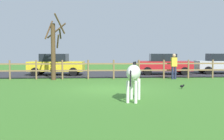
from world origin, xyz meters
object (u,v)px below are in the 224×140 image
object	(u,v)px
zebra	(134,75)
crow_on_grass	(182,86)
parked_car_yellow	(56,64)
parked_car_red	(164,64)
bare_tree	(54,48)
parked_car_silver	(222,63)
visitor_near_fence	(174,65)

from	to	relation	value
zebra	crow_on_grass	size ratio (longest dim) A/B	8.77
parked_car_yellow	parked_car_red	size ratio (longest dim) A/B	0.99
bare_tree	parked_car_yellow	world-z (taller)	bare_tree
crow_on_grass	parked_car_red	distance (m)	8.11
parked_car_silver	visitor_near_fence	distance (m)	6.19
parked_car_red	parked_car_silver	world-z (taller)	same
bare_tree	parked_car_yellow	distance (m)	3.31
bare_tree	zebra	size ratio (longest dim) A/B	2.16
zebra	parked_car_yellow	bearing A→B (deg)	110.44
crow_on_grass	parked_car_silver	size ratio (longest dim) A/B	0.05
zebra	parked_car_red	distance (m)	11.88
parked_car_yellow	parked_car_red	distance (m)	8.08
parked_car_yellow	visitor_near_fence	world-z (taller)	visitor_near_fence
zebra	parked_car_yellow	distance (m)	11.87
parked_car_yellow	visitor_near_fence	size ratio (longest dim) A/B	2.52
parked_car_red	parked_car_silver	xyz separation A→B (m)	(4.71, 0.46, 0.00)
zebra	parked_car_silver	bearing A→B (deg)	53.49
parked_car_red	zebra	bearing A→B (deg)	-109.34
zebra	parked_car_silver	xyz separation A→B (m)	(8.64, 11.67, -0.08)
parked_car_silver	crow_on_grass	bearing A→B (deg)	-124.61
zebra	parked_car_silver	distance (m)	14.52
bare_tree	visitor_near_fence	size ratio (longest dim) A/B	2.49
crow_on_grass	zebra	bearing A→B (deg)	-131.11
parked_car_yellow	visitor_near_fence	bearing A→B (deg)	-22.32
crow_on_grass	parked_car_silver	world-z (taller)	parked_car_silver
crow_on_grass	parked_car_yellow	xyz separation A→B (m)	(-6.95, 7.92, 0.72)
crow_on_grass	parked_car_red	size ratio (longest dim) A/B	0.05
parked_car_red	parked_car_silver	distance (m)	4.73
zebra	visitor_near_fence	xyz separation A→B (m)	(3.74, 7.89, -0.02)
crow_on_grass	parked_car_red	xyz separation A→B (m)	(1.13, 8.00, 0.72)
crow_on_grass	visitor_near_fence	bearing A→B (deg)	78.65
parked_car_red	parked_car_yellow	bearing A→B (deg)	-179.41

